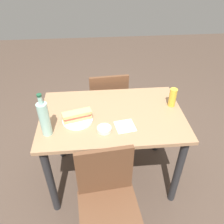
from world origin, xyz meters
name	(u,v)px	position (x,y,z in m)	size (l,w,h in m)	color
ground_plane	(112,174)	(0.00, 0.00, 0.00)	(8.00, 8.00, 0.00)	#47382D
dining_table	(112,126)	(0.00, 0.00, 0.64)	(1.14, 0.74, 0.77)	#997251
chair_far	(108,102)	(0.01, 0.56, 0.49)	(0.43, 0.43, 0.86)	brown
chair_near	(107,198)	(-0.08, -0.56, 0.49)	(0.44, 0.44, 0.86)	brown
plate_near	(78,120)	(-0.27, -0.06, 0.78)	(0.23, 0.23, 0.01)	white
baguette_sandwich_near	(77,116)	(-0.27, -0.06, 0.82)	(0.23, 0.13, 0.07)	tan
knife_near	(74,115)	(-0.30, -0.01, 0.79)	(0.18, 0.03, 0.01)	silver
water_bottle	(44,119)	(-0.48, -0.19, 0.91)	(0.07, 0.07, 0.33)	#99C6B7
beer_glass	(173,97)	(0.51, 0.08, 0.85)	(0.06, 0.06, 0.16)	gold
olive_bowl	(104,129)	(-0.07, -0.19, 0.78)	(0.10, 0.10, 0.03)	silver
paper_napkin	(125,126)	(0.08, -0.16, 0.77)	(0.14, 0.14, 0.00)	white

